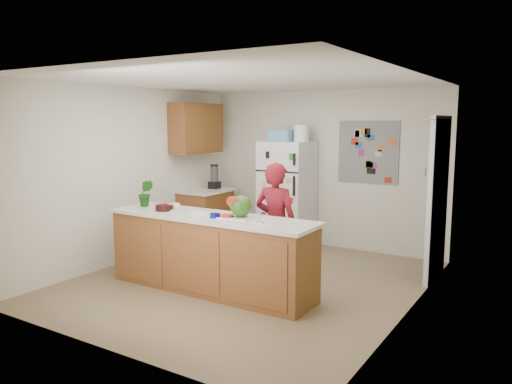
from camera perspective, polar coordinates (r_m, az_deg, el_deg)
The scene contains 26 objects.
floor at distance 6.43m, azimuth -1.00°, elevation -10.30°, with size 4.00×4.50×0.02m, color brown.
wall_back at distance 8.12m, azimuth 7.67°, elevation 2.61°, with size 4.00×0.02×2.50m, color beige.
wall_left at distance 7.42m, azimuth -14.18°, elevation 1.92°, with size 0.02×4.50×2.50m, color beige.
wall_right at distance 5.34m, azimuth 17.41°, elevation -0.56°, with size 0.02×4.50×2.50m, color beige.
ceiling at distance 6.12m, azimuth -1.06°, elevation 12.71°, with size 4.00×4.50×0.02m, color white.
doorway at distance 6.78m, azimuth 20.22°, elevation -0.87°, with size 0.03×0.85×2.04m, color black.
peninsula_base at distance 6.01m, azimuth -5.23°, elevation -7.15°, with size 2.60×0.62×0.88m, color brown.
peninsula_top at distance 5.91m, azimuth -5.29°, elevation -2.85°, with size 2.68×0.70×0.04m, color silver.
side_counter_base at distance 8.33m, azimuth -5.75°, elevation -2.92°, with size 0.60×0.80×0.86m, color brown.
side_counter_top at distance 8.26m, azimuth -5.79°, elevation 0.14°, with size 0.64×0.84×0.04m, color silver.
upper_cabinets at distance 8.22m, azimuth -6.83°, elevation 7.23°, with size 0.35×1.00×0.80m, color brown.
refrigerator at distance 8.03m, azimuth 3.57°, elevation -0.27°, with size 0.75×0.70×1.70m, color silver.
fridge_top_bin at distance 8.00m, azimuth 3.00°, elevation 6.46°, with size 0.35×0.28×0.18m, color #5999B2.
photo_collage at distance 7.80m, azimuth 12.68°, elevation 4.47°, with size 0.95×0.01×0.95m, color slate.
person at distance 6.12m, azimuth 2.28°, elevation -3.71°, with size 0.56×0.37×1.53m, color maroon.
blender_appliance at distance 8.34m, azimuth -4.78°, elevation 1.69°, with size 0.13×0.13×0.38m, color black.
cutting_board at distance 5.73m, azimuth -2.33°, elevation -2.89°, with size 0.38×0.29×0.01m, color silver.
watermelon at distance 5.69m, azimuth -1.73°, elevation -1.63°, with size 0.25×0.25×0.25m, color #2A5212.
watermelon_slice at distance 5.74m, azimuth -3.41°, elevation -2.71°, with size 0.16×0.16×0.02m, color #E02D4B.
cherry_bowl at distance 6.28m, azimuth -10.46°, elevation -1.78°, with size 0.22×0.22×0.07m, color black.
white_bowl at distance 6.41m, azimuth -9.47°, elevation -1.60°, with size 0.18×0.18×0.06m, color silver.
cobalt_bowl at distance 5.75m, azimuth -4.71°, elevation -2.69°, with size 0.11×0.11×0.05m, color #060A56.
plate at distance 6.33m, azimuth -9.78°, elevation -1.93°, with size 0.25×0.25×0.02m, color tan.
paper_towel at distance 5.98m, azimuth -6.57°, elevation -2.43°, with size 0.17×0.15×0.02m, color silver.
keys at distance 5.43m, azimuth 0.45°, elevation -3.50°, with size 0.09×0.04×0.01m, color gray.
potted_plant at distance 6.61m, azimuth -12.49°, elevation -0.13°, with size 0.19×0.15×0.35m, color #144211.
Camera 1 is at (3.31, -5.12, 2.02)m, focal length 35.00 mm.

